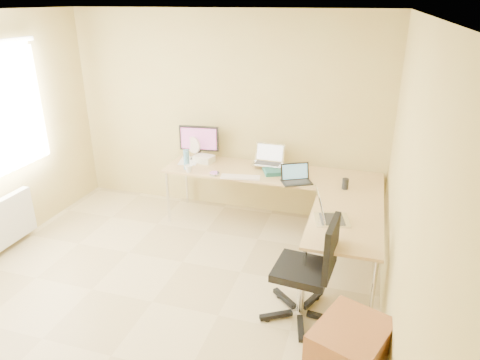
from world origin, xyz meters
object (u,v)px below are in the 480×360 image
(monitor, at_px, (199,142))
(desk_fan, at_px, (195,148))
(water_bottle, at_px, (186,159))
(keyboard, at_px, (240,177))
(laptop_black, at_px, (297,174))
(office_chair, at_px, (302,269))
(mug, at_px, (189,169))
(laptop_center, at_px, (268,155))
(desk_return, at_px, (343,251))
(laptop_return, at_px, (333,209))
(desk_main, at_px, (270,199))

(monitor, relative_size, desk_fan, 1.87)
(water_bottle, bearing_deg, keyboard, -7.25)
(laptop_black, bearing_deg, office_chair, -105.61)
(mug, bearing_deg, monitor, 96.09)
(laptop_center, bearing_deg, mug, -153.26)
(desk_return, relative_size, laptop_center, 3.48)
(mug, bearing_deg, desk_fan, 103.01)
(desk_return, distance_m, office_chair, 0.71)
(laptop_black, xyz_separation_m, laptop_return, (0.49, -0.83, 0.02))
(laptop_center, bearing_deg, laptop_return, -50.80)
(laptop_black, bearing_deg, desk_main, 117.22)
(desk_main, distance_m, laptop_black, 0.64)
(desk_return, relative_size, water_bottle, 5.20)
(water_bottle, bearing_deg, desk_fan, 97.00)
(laptop_center, bearing_deg, monitor, 176.92)
(keyboard, distance_m, laptop_return, 1.40)
(desk_fan, bearing_deg, desk_return, -7.83)
(mug, bearing_deg, laptop_center, 25.04)
(mug, bearing_deg, laptop_return, -23.28)
(laptop_center, distance_m, mug, 1.00)
(monitor, bearing_deg, laptop_return, -41.10)
(laptop_black, height_order, water_bottle, water_bottle)
(laptop_return, relative_size, office_chair, 0.37)
(desk_return, height_order, monitor, monitor)
(office_chair, bearing_deg, laptop_return, 76.75)
(desk_main, relative_size, desk_return, 2.04)
(desk_fan, xyz_separation_m, office_chair, (1.75, -1.83, -0.37))
(mug, distance_m, laptop_return, 1.98)
(desk_main, relative_size, keyboard, 5.69)
(desk_main, distance_m, water_bottle, 1.16)
(desk_return, height_order, desk_fan, desk_fan)
(desk_return, relative_size, office_chair, 1.27)
(laptop_center, distance_m, office_chair, 1.94)
(laptop_center, distance_m, laptop_return, 1.51)
(mug, height_order, desk_fan, desk_fan)
(desk_return, xyz_separation_m, office_chair, (-0.31, -0.63, 0.14))
(desk_main, xyz_separation_m, mug, (-0.97, -0.30, 0.41))
(mug, distance_m, desk_fan, 0.52)
(water_bottle, height_order, laptop_return, same)
(monitor, bearing_deg, mug, -90.62)
(water_bottle, distance_m, laptop_return, 2.07)
(desk_return, height_order, office_chair, office_chair)
(desk_return, height_order, keyboard, keyboard)
(desk_return, bearing_deg, laptop_return, -148.81)
(office_chair, bearing_deg, water_bottle, 145.35)
(monitor, distance_m, laptop_black, 1.45)
(desk_fan, bearing_deg, monitor, 22.40)
(monitor, height_order, laptop_black, monitor)
(keyboard, bearing_deg, desk_main, 34.75)
(mug, relative_size, water_bottle, 0.37)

